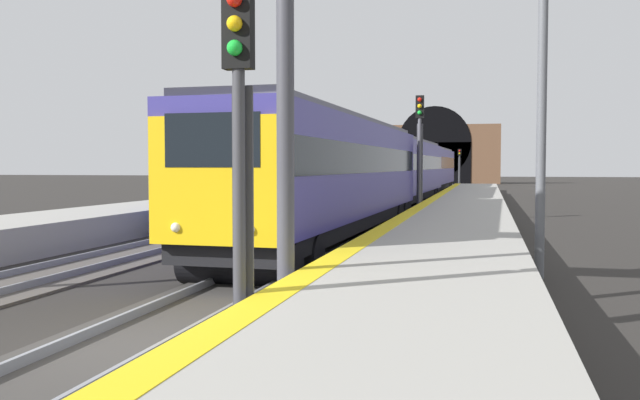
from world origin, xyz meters
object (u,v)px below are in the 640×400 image
at_px(train_adjacent_platform, 327,171).
at_px(catenary_mast_near, 540,93).
at_px(railway_signal_far, 459,165).
at_px(railway_signal_near, 239,138).
at_px(railway_signal_mid, 420,146).
at_px(train_main_approaching, 403,169).

height_order(train_adjacent_platform, catenary_mast_near, catenary_mast_near).
bearing_deg(railway_signal_far, railway_signal_near, 0.00).
height_order(railway_signal_near, railway_signal_mid, railway_signal_mid).
distance_m(train_adjacent_platform, railway_signal_far, 36.27).
xyz_separation_m(train_main_approaching, railway_signal_near, (-33.94, -1.95, 0.58)).
relative_size(train_main_approaching, railway_signal_mid, 10.05).
distance_m(railway_signal_mid, catenary_mast_near, 16.08).
bearing_deg(railway_signal_mid, railway_signal_near, 0.00).
height_order(train_adjacent_platform, railway_signal_mid, railway_signal_mid).
bearing_deg(railway_signal_far, catenary_mast_near, 3.91).
relative_size(train_main_approaching, railway_signal_far, 13.14).
relative_size(train_main_approaching, train_adjacent_platform, 1.42).
distance_m(train_adjacent_platform, catenary_mast_near, 28.83).
height_order(train_main_approaching, railway_signal_far, railway_signal_far).
distance_m(railway_signal_mid, railway_signal_far, 46.58).
height_order(railway_signal_near, railway_signal_far, railway_signal_near).
xyz_separation_m(railway_signal_far, catenary_mast_near, (-62.07, -4.24, 1.63)).
bearing_deg(train_adjacent_platform, railway_signal_mid, -147.57).
bearing_deg(railway_signal_far, train_adjacent_platform, -11.09).
bearing_deg(railway_signal_near, railway_signal_mid, -180.00).
bearing_deg(train_main_approaching, railway_signal_near, 4.74).
relative_size(train_adjacent_platform, railway_signal_near, 8.46).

